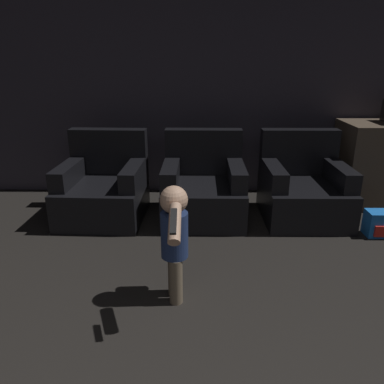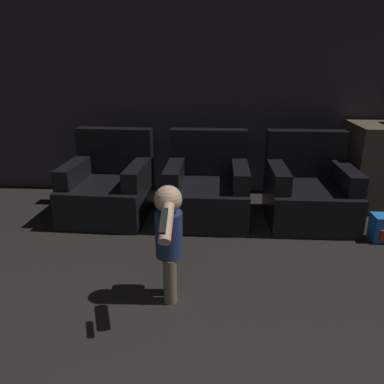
% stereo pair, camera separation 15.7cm
% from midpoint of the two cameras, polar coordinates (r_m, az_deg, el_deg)
% --- Properties ---
extents(wall_back, '(8.40, 0.05, 2.60)m').
position_cam_midpoint_polar(wall_back, '(4.59, 2.20, 15.89)').
color(wall_back, '#3D3842').
rests_on(wall_back, ground_plane).
extents(armchair_left, '(0.87, 0.92, 0.88)m').
position_cam_midpoint_polar(armchair_left, '(4.09, -11.44, 0.68)').
color(armchair_left, black).
rests_on(armchair_left, ground_plane).
extents(armchair_middle, '(0.84, 0.90, 0.88)m').
position_cam_midpoint_polar(armchair_middle, '(3.95, 3.46, 0.39)').
color(armchair_middle, black).
rests_on(armchair_middle, ground_plane).
extents(armchair_right, '(0.84, 0.89, 0.88)m').
position_cam_midpoint_polar(armchair_right, '(4.09, 18.36, 0.07)').
color(armchair_right, black).
rests_on(armchair_right, ground_plane).
extents(person_toddler, '(0.18, 0.58, 0.84)m').
position_cam_midpoint_polar(person_toddler, '(2.51, -1.77, -6.56)').
color(person_toddler, brown).
rests_on(person_toddler, ground_plane).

